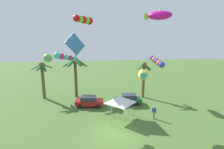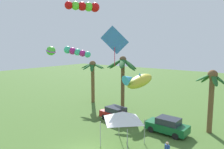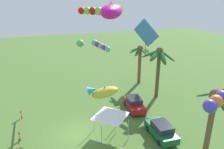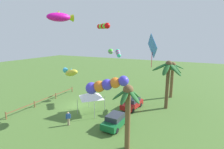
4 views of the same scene
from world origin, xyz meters
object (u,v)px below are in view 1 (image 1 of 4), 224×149
Objects in this scene: kite_tube_5 at (65,57)px; kite_diamond_0 at (75,45)px; kite_fish_6 at (143,74)px; kite_tube_3 at (84,20)px; palm_tree_1 at (75,67)px; kite_fish_4 at (158,15)px; palm_tree_0 at (42,72)px; festival_tent at (121,100)px; parked_car_1 at (89,101)px; palm_tree_2 at (144,73)px; spectator_0 at (154,112)px; kite_tube_2 at (157,62)px; kite_ball_1 at (48,58)px; parked_car_0 at (128,99)px.

kite_diamond_0 is at bearing 82.39° from kite_tube_5.
kite_tube_3 is at bearing 169.47° from kite_fish_6.
kite_fish_4 is at bearing -45.53° from palm_tree_1.
palm_tree_0 is 14.24m from festival_tent.
kite_fish_6 is at bearing -43.79° from parked_car_1.
festival_tent reaches higher than parked_car_1.
spectator_0 is (-1.01, -7.56, -3.34)m from palm_tree_2.
kite_diamond_0 is (-10.66, -0.65, 4.57)m from palm_tree_2.
kite_fish_4 is at bearing -39.39° from kite_diamond_0.
kite_tube_3 is (-9.02, -7.31, 7.32)m from palm_tree_2.
kite_tube_2 is at bearing 20.15° from kite_tube_5.
palm_tree_0 is 0.88× the size of palm_tree_1.
kite_fish_4 is at bearing -12.18° from kite_tube_5.
parked_car_1 is at bearing -30.23° from palm_tree_0.
palm_tree_2 is 1.28× the size of kite_diamond_0.
kite_tube_5 reaches higher than palm_tree_0.
kite_diamond_0 is at bearing 144.38° from spectator_0.
kite_fish_6 reaches higher than parked_car_1.
kite_fish_4 is at bearing -36.60° from parked_car_1.
festival_tent is 1.01× the size of kite_fish_4.
palm_tree_1 is 10.85m from festival_tent.
kite_ball_1 reaches higher than palm_tree_0.
parked_car_0 is at bearing 29.58° from kite_ball_1.
parked_car_1 is at bearing -179.01° from parked_car_0.
palm_tree_1 is 10.10m from kite_ball_1.
festival_tent is 4.20m from kite_fish_6.
kite_tube_5 is (-9.96, 2.15, -4.39)m from kite_fish_4.
kite_tube_2 reaches higher than spectator_0.
palm_tree_0 is 16.27m from palm_tree_2.
kite_tube_3 is (-3.98, -0.23, 9.01)m from festival_tent.
palm_tree_2 is 8.86m from festival_tent.
kite_tube_5 is at bearing -159.85° from kite_tube_2.
kite_tube_5 is at bearing 171.04° from festival_tent.
kite_tube_2 is (10.49, 1.41, 5.41)m from parked_car_1.
palm_tree_2 is 15.49m from kite_ball_1.
kite_tube_2 is (1.63, -1.30, 2.01)m from palm_tree_2.
parked_car_0 is at bearing 106.56° from kite_fish_4.
kite_fish_4 reaches higher than palm_tree_0.
kite_diamond_0 reaches higher than parked_car_0.
kite_diamond_0 is 1.38× the size of kite_tube_2.
parked_car_1 is 6.05m from festival_tent.
festival_tent is at bearing -8.96° from kite_tube_5.
festival_tent is 10.59m from kite_diamond_0.
kite_tube_2 reaches higher than palm_tree_1.
festival_tent is (-4.04, 0.48, 1.65)m from spectator_0.
kite_ball_1 is 15.97m from kite_tube_2.
palm_tree_0 is at bearing 122.17° from kite_tube_5.
parked_car_0 is (-3.09, -2.61, -3.41)m from palm_tree_2.
kite_ball_1 is 12.10m from kite_fish_4.
festival_tent is 0.62× the size of kite_diamond_0.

